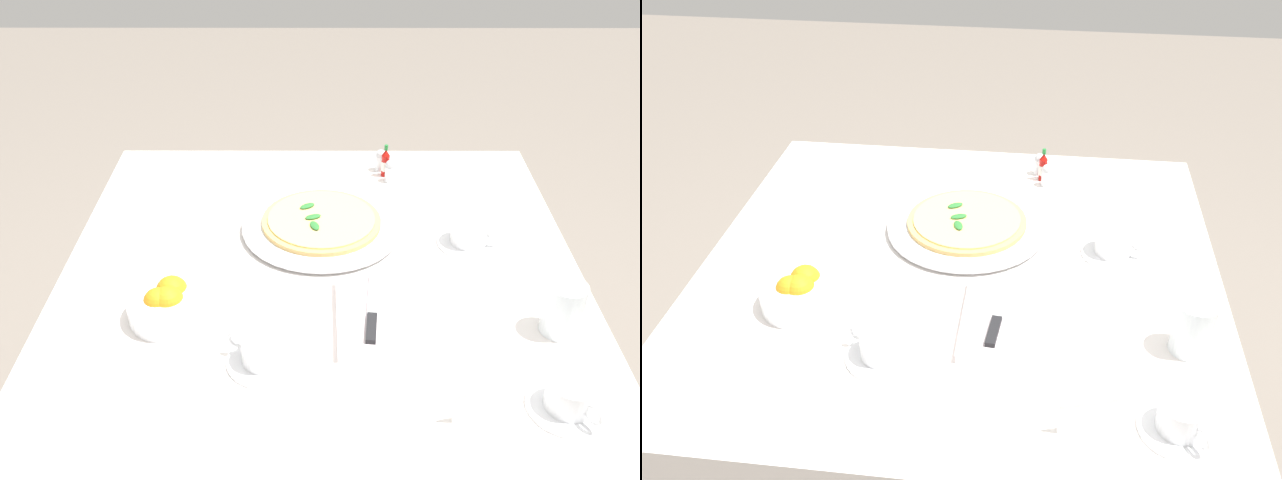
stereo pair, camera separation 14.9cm
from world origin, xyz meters
TOP-DOWN VIEW (x-y plane):
  - dining_table at (0.00, 0.00)m, footprint 1.05×1.05m
  - pizza_plate at (0.14, 0.00)m, footprint 0.35×0.35m
  - pizza at (0.14, 0.00)m, footprint 0.26×0.26m
  - coffee_cup_right_edge at (-0.28, 0.10)m, footprint 0.13×0.13m
  - coffee_cup_back_corner at (-0.38, -0.39)m, footprint 0.13×0.13m
  - coffee_cup_center_back at (0.08, -0.31)m, footprint 0.13×0.13m
  - water_glass_far_left at (-0.19, -0.43)m, footprint 0.07×0.07m
  - napkin_folded at (-0.17, -0.09)m, footprint 0.22×0.13m
  - dinner_knife at (-0.17, -0.09)m, footprint 0.20×0.04m
  - citrus_bowl at (-0.15, 0.28)m, footprint 0.15×0.15m
  - hot_sauce_bottle at (0.39, -0.16)m, footprint 0.02×0.02m
  - salt_shaker at (0.42, -0.15)m, footprint 0.03×0.03m
  - pepper_shaker at (0.36, -0.17)m, footprint 0.03×0.03m
  - menu_card at (-0.40, -0.25)m, footprint 0.03×0.09m

SIDE VIEW (x-z plane):
  - dining_table at x=0.00m, z-range 0.23..0.98m
  - napkin_folded at x=-0.17m, z-range 0.75..0.77m
  - pizza_plate at x=0.14m, z-range 0.75..0.77m
  - dinner_knife at x=-0.17m, z-range 0.76..0.77m
  - pizza at x=0.14m, z-range 0.76..0.78m
  - salt_shaker at x=0.42m, z-range 0.74..0.80m
  - pepper_shaker at x=0.36m, z-range 0.74..0.80m
  - coffee_cup_back_corner at x=-0.38m, z-range 0.74..0.80m
  - coffee_cup_right_edge at x=-0.28m, z-range 0.74..0.81m
  - citrus_bowl at x=-0.15m, z-range 0.74..0.81m
  - coffee_cup_center_back at x=0.08m, z-range 0.74..0.81m
  - menu_card at x=-0.40m, z-range 0.75..0.81m
  - hot_sauce_bottle at x=0.39m, z-range 0.74..0.82m
  - water_glass_far_left at x=-0.19m, z-range 0.74..0.84m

